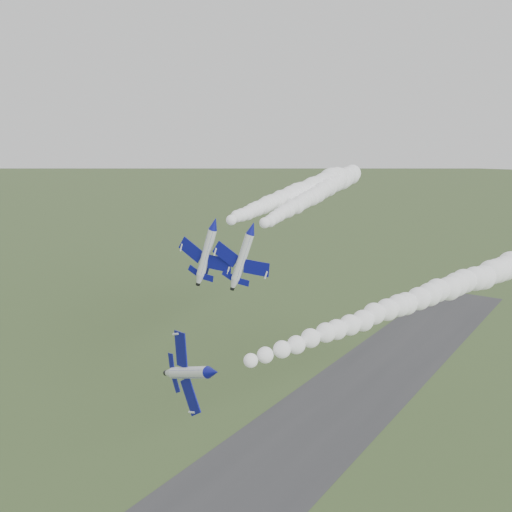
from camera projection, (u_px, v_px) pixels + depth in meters
The scene contains 7 objects.
runway at pixel (290, 448), 108.65m from camera, with size 24.00×260.00×0.04m, color #323235.
jet_lead at pixel (212, 372), 66.36m from camera, with size 6.22×12.63×10.01m.
smoke_trail_jet_lead at pixel (433, 293), 91.16m from camera, with size 5.02×78.11×5.02m, color white, non-canonical shape.
jet_pair_left at pixel (214, 224), 91.65m from camera, with size 9.91×12.34×3.97m.
smoke_trail_jet_pair_left at pixel (295, 194), 119.53m from camera, with size 5.24×59.43×5.24m, color white, non-canonical shape.
jet_pair_right at pixel (252, 228), 88.76m from camera, with size 9.65×11.96×3.94m.
smoke_trail_jet_pair_right at pixel (319, 193), 123.26m from camera, with size 4.72×70.99×4.72m, color white, non-canonical shape.
Camera 1 is at (50.29, -55.01, 58.66)m, focal length 40.00 mm.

